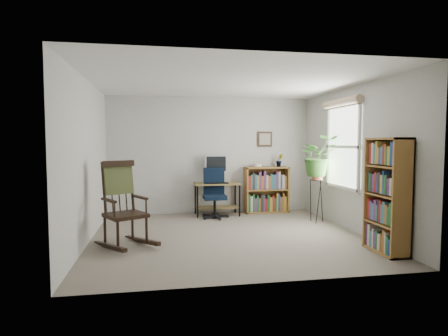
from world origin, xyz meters
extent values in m
cube|color=gray|center=(0.00, 0.00, 0.00)|extent=(4.20, 4.00, 0.00)
cube|color=silver|center=(0.00, 0.00, 2.40)|extent=(4.20, 4.00, 0.00)
cube|color=#B8B7B3|center=(0.00, 2.00, 1.20)|extent=(4.20, 0.00, 2.40)
cube|color=#B8B7B3|center=(0.00, -2.00, 1.20)|extent=(4.20, 0.00, 2.40)
cube|color=#B8B7B3|center=(-2.10, 0.00, 1.20)|extent=(0.00, 4.00, 2.40)
cube|color=#B8B7B3|center=(2.10, 0.00, 1.20)|extent=(0.00, 4.00, 2.40)
cube|color=black|center=(0.08, 1.58, 0.67)|extent=(0.40, 0.15, 0.02)
imported|color=#346924|center=(1.80, 0.73, 1.59)|extent=(1.69, 1.88, 1.46)
imported|color=#346924|center=(1.43, 1.83, 1.02)|extent=(0.13, 0.24, 0.11)
camera|label=1|loc=(-1.07, -5.71, 1.48)|focal=30.00mm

